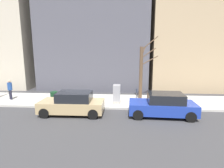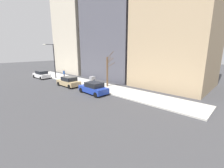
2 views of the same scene
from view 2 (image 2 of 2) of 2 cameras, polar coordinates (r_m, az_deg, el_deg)
The scene contains 14 objects.
ground_plane at distance 24.50m, azimuth -13.23°, elevation -0.61°, with size 120.00×120.00×0.00m, color #38383A.
sidewalk at distance 25.61m, azimuth -9.52°, elevation 0.30°, with size 4.00×36.00×0.15m, color #B2AFA8.
parked_car_blue at distance 19.50m, azimuth -7.05°, elevation -1.56°, with size 2.07×4.27×1.52m.
parked_car_tan at distance 24.22m, azimuth -16.16°, elevation 0.85°, with size 1.97×4.22×1.52m.
parked_car_white at distance 33.17m, azimuth -25.25°, elevation 3.25°, with size 2.04×4.26×1.52m.
parking_meter at distance 21.58m, azimuth -6.75°, elevation 0.51°, with size 0.14×0.10×1.35m.
utility_box at distance 23.26m, azimuth -7.51°, elevation 1.06°, with size 0.83×0.61×1.43m.
streetlamp at distance 31.11m, azimuth -21.60°, elevation 9.11°, with size 1.97×0.32×6.50m.
bare_tree at distance 22.36m, azimuth -1.72°, elevation 5.03°, with size 0.67×1.52×5.24m.
trash_bin at distance 27.03m, azimuth -14.82°, elevation 1.84°, with size 0.56×0.56×0.90m, color #14381E.
pedestrian_near_meter at distance 30.80m, azimuth -17.81°, elevation 3.87°, with size 0.36×0.36×1.66m.
office_tower_left at distance 26.33m, azimuth 24.52°, elevation 26.27°, with size 10.56×10.56×24.28m, color tan.
office_block_center at distance 33.14m, azimuth 3.50°, elevation 28.00°, with size 11.84×11.84×28.49m, color #4C4C56.
office_tower_right at distance 40.80m, azimuth -11.32°, elevation 17.87°, with size 10.59×10.59×18.63m, color #BCB29E.
Camera 2 is at (-13.09, -19.97, 5.53)m, focal length 24.00 mm.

